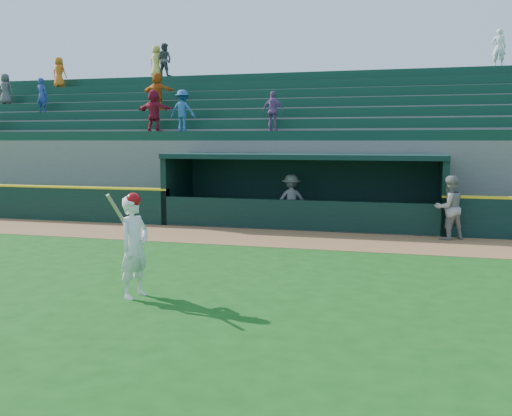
% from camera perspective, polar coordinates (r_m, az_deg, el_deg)
% --- Properties ---
extents(ground, '(120.00, 120.00, 0.00)m').
position_cam_1_polar(ground, '(12.42, -1.95, -6.81)').
color(ground, '#144A12').
rests_on(ground, ground).
extents(warning_track, '(40.00, 3.00, 0.01)m').
position_cam_1_polar(warning_track, '(17.07, 2.91, -3.05)').
color(warning_track, brown).
rests_on(warning_track, ground).
extents(dugout_player_front, '(1.16, 1.09, 1.89)m').
position_cam_1_polar(dugout_player_front, '(17.70, 18.72, 0.03)').
color(dugout_player_front, gray).
rests_on(dugout_player_front, ground).
extents(dugout_player_inside, '(1.28, 0.99, 1.74)m').
position_cam_1_polar(dugout_player_inside, '(19.85, 3.54, 0.85)').
color(dugout_player_inside, gray).
rests_on(dugout_player_inside, ground).
extents(dugout, '(9.40, 2.80, 2.46)m').
position_cam_1_polar(dugout, '(19.92, 4.84, 2.27)').
color(dugout, slate).
rests_on(dugout, ground).
extents(stands, '(34.50, 6.26, 7.57)m').
position_cam_1_polar(stands, '(24.37, 6.72, 5.53)').
color(stands, slate).
rests_on(stands, ground).
extents(batter_at_plate, '(0.62, 0.85, 1.98)m').
position_cam_1_polar(batter_at_plate, '(10.84, -12.08, -3.67)').
color(batter_at_plate, white).
rests_on(batter_at_plate, ground).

